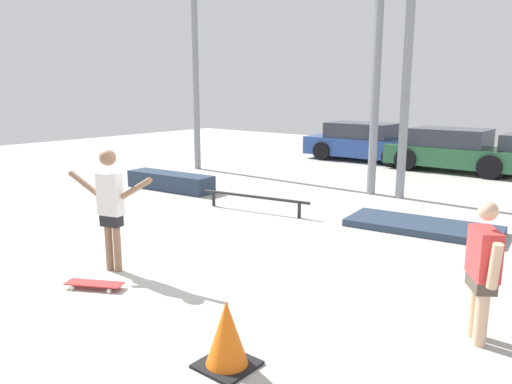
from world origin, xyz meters
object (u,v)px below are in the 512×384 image
object	(u,v)px
traffic_cone	(227,335)
skateboarder	(110,202)
grind_box	(170,181)
parked_car_green	(453,151)
manual_pad	(423,226)
bystander	(483,268)
parked_car_blue	(365,142)
grind_rail	(254,199)
skateboard	(94,284)

from	to	relation	value
traffic_cone	skateboarder	bearing A→B (deg)	164.40
grind_box	parked_car_green	xyz separation A→B (m)	(4.56, 7.54, 0.43)
manual_pad	bystander	size ratio (longest dim) A/B	1.83
manual_pad	parked_car_blue	world-z (taller)	parked_car_blue
grind_box	grind_rail	xyz separation A→B (m)	(3.13, -0.41, 0.06)
grind_box	bystander	xyz separation A→B (m)	(8.36, -3.16, 0.57)
skateboard	parked_car_blue	bearing A→B (deg)	73.43
manual_pad	parked_car_blue	size ratio (longest dim) A/B	0.62
parked_car_blue	parked_car_green	distance (m)	3.22
skateboarder	traffic_cone	world-z (taller)	skateboarder
manual_pad	bystander	xyz separation A→B (m)	(1.99, -3.65, 0.72)
grind_box	skateboard	bearing A→B (deg)	-49.70
manual_pad	bystander	world-z (taller)	bystander
grind_box	parked_car_blue	distance (m)	8.01
skateboarder	parked_car_green	world-z (taller)	skateboarder
parked_car_blue	manual_pad	bearing A→B (deg)	-57.54
bystander	manual_pad	bearing A→B (deg)	-5.54
grind_box	manual_pad	world-z (taller)	grind_box
bystander	skateboard	bearing A→B (deg)	78.10
grind_box	grind_rail	distance (m)	3.15
traffic_cone	grind_box	bearing A→B (deg)	142.54
skateboarder	grind_box	bearing A→B (deg)	114.94
skateboard	manual_pad	xyz separation A→B (m)	(2.23, 5.38, 0.00)
grind_rail	parked_car_green	distance (m)	8.09
grind_rail	bystander	bearing A→B (deg)	-27.69
parked_car_blue	traffic_cone	distance (m)	14.09
grind_box	parked_car_green	size ratio (longest dim) A/B	0.61
grind_box	bystander	bearing A→B (deg)	-20.71
skateboarder	grind_rail	bearing A→B (deg)	83.29
parked_car_blue	skateboard	bearing A→B (deg)	-79.40
manual_pad	traffic_cone	distance (m)	5.66
skateboarder	grind_box	size ratio (longest dim) A/B	0.71
grind_box	bystander	distance (m)	8.96
grind_box	grind_rail	world-z (taller)	grind_box
skateboard	grind_box	bearing A→B (deg)	101.44
skateboard	traffic_cone	distance (m)	2.60
skateboard	grind_box	world-z (taller)	grind_box
skateboard	bystander	size ratio (longest dim) A/B	0.52
skateboarder	traffic_cone	xyz separation A→B (m)	(2.93, -0.82, -0.67)
skateboarder	parked_car_blue	xyz separation A→B (m)	(-2.42, 12.21, -0.34)
skateboarder	grind_rail	distance (m)	4.03
skateboard	parked_car_green	size ratio (longest dim) A/B	0.19
skateboard	parked_car_green	distance (m)	12.44
skateboard	parked_car_green	world-z (taller)	parked_car_green
bystander	traffic_cone	xyz separation A→B (m)	(-1.64, -1.99, -0.47)
skateboarder	parked_car_blue	bearing A→B (deg)	85.01
skateboarder	skateboard	distance (m)	1.14
manual_pad	grind_rail	bearing A→B (deg)	-164.37
skateboard	grind_rail	xyz separation A→B (m)	(-1.01, 4.47, 0.22)
parked_car_green	bystander	bearing A→B (deg)	-71.32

